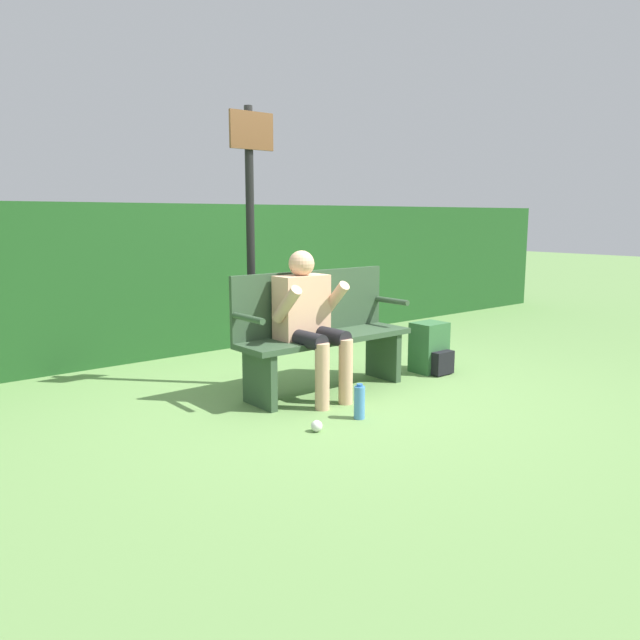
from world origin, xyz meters
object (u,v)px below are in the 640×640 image
Objects in this scene: signpost at (251,226)px; parked_car at (145,249)px; person_seated at (309,316)px; park_bench at (321,331)px; water_bottle at (359,402)px; backpack at (430,349)px.

parked_car is (3.71, 10.56, -0.72)m from signpost.
park_bench is at bearing 28.79° from person_seated.
signpost is (-0.36, 0.49, 0.86)m from park_bench.
person_seated is at bearing 85.68° from water_bottle.
backpack is 1.56m from water_bottle.
water_bottle is at bearing -94.32° from person_seated.
backpack is 0.20× the size of signpost.
signpost reaches higher than park_bench.
water_bottle is at bearing -111.59° from parked_car.
water_bottle is 0.11× the size of signpost.
person_seated is at bearing 177.55° from backpack.
park_bench reaches higher than backpack.
parked_car is (3.62, 11.81, 0.51)m from water_bottle.
park_bench is at bearing -111.42° from parked_car.
person_seated is at bearing -112.29° from parked_car.
parked_car is (3.35, 11.04, 0.14)m from park_bench.
park_bench is 6.08× the size of water_bottle.
backpack is at bearing -23.57° from signpost.
backpack is at bearing -8.79° from park_bench.
person_seated reaches higher than water_bottle.
person_seated is 11.72m from parked_car.
water_bottle is (-1.44, -0.58, -0.10)m from backpack.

